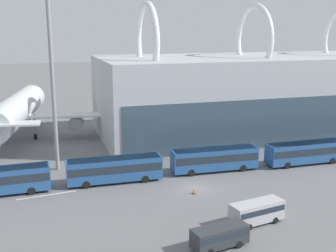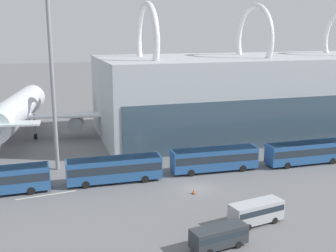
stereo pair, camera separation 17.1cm
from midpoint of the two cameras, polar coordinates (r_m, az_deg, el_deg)
ground_plane at (r=55.39m, az=3.86°, el=-8.37°), size 440.00×440.00×0.00m
airliner_at_gate_near at (r=83.13m, az=-19.88°, el=1.95°), size 39.13×36.99×15.02m
airliner_at_gate_far at (r=107.78m, az=12.57°, el=4.44°), size 41.88×38.91×13.79m
shuttle_bus_1 at (r=57.03m, az=-7.21°, el=-5.69°), size 12.71×3.11×3.38m
shuttle_bus_2 at (r=61.30m, az=6.39°, el=-4.33°), size 12.76×3.32×3.38m
shuttle_bus_3 at (r=67.50m, az=18.24°, el=-3.29°), size 12.67×2.95×3.38m
service_van_foreground at (r=46.30m, az=11.97°, el=-11.19°), size 6.24×3.07×2.38m
service_van_crossing at (r=41.10m, az=7.03°, el=-14.49°), size 5.76×2.85×2.10m
floodlight_mast at (r=61.10m, az=-15.74°, el=12.80°), size 3.10×3.10×28.77m
lane_stripe_0 at (r=55.12m, az=-16.06°, el=-8.98°), size 7.29×1.09×0.01m
lane_stripe_4 at (r=69.86m, az=16.29°, el=-4.30°), size 5.78×2.25×0.01m
traffic_cone_2 at (r=53.39m, az=3.58°, el=-8.83°), size 0.47×0.47×0.66m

